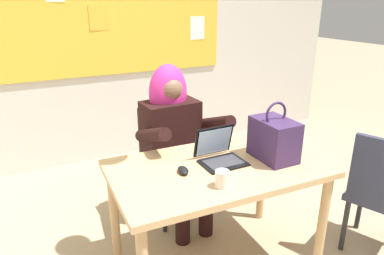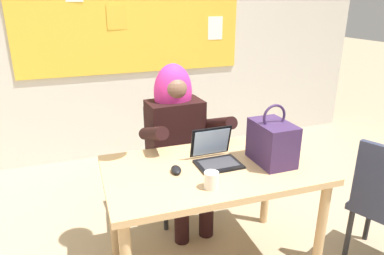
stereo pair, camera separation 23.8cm
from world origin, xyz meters
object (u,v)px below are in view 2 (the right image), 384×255
at_px(laptop, 216,155).
at_px(computer_mouse, 176,170).
at_px(desk_main, 212,180).
at_px(handbag, 272,142).
at_px(chair_at_desk, 172,154).
at_px(person_costumed, 178,133).
at_px(coffee_mug, 211,180).

bearing_deg(laptop, computer_mouse, -171.10).
bearing_deg(desk_main, handbag, -9.63).
distance_m(chair_at_desk, person_costumed, 0.27).
distance_m(computer_mouse, handbag, 0.62).
xyz_separation_m(desk_main, computer_mouse, (-0.23, 0.01, 0.11)).
bearing_deg(chair_at_desk, laptop, -0.01).
xyz_separation_m(person_costumed, computer_mouse, (-0.21, -0.61, 0.02)).
xyz_separation_m(chair_at_desk, person_costumed, (0.01, -0.13, 0.23)).
distance_m(laptop, coffee_mug, 0.32).
height_order(chair_at_desk, handbag, handbag).
xyz_separation_m(person_costumed, coffee_mug, (-0.09, -0.85, 0.05)).
xyz_separation_m(chair_at_desk, laptop, (0.07, -0.70, 0.28)).
distance_m(computer_mouse, coffee_mug, 0.27).
bearing_deg(handbag, chair_at_desk, 116.12).
height_order(person_costumed, handbag, person_costumed).
distance_m(chair_at_desk, laptop, 0.75).
height_order(desk_main, computer_mouse, computer_mouse).
xyz_separation_m(chair_at_desk, coffee_mug, (-0.08, -0.98, 0.28)).
distance_m(person_costumed, computer_mouse, 0.65).
bearing_deg(computer_mouse, person_costumed, 78.68).
bearing_deg(person_costumed, coffee_mug, -9.07).
bearing_deg(laptop, handbag, -19.49).
relative_size(person_costumed, laptop, 4.69).
relative_size(person_costumed, handbag, 3.33).
bearing_deg(desk_main, person_costumed, 91.50).
xyz_separation_m(person_costumed, laptop, (0.06, -0.57, 0.05)).
bearing_deg(person_costumed, handbag, 26.65).
distance_m(desk_main, computer_mouse, 0.26).
xyz_separation_m(computer_mouse, coffee_mug, (0.12, -0.24, 0.03)).
xyz_separation_m(desk_main, chair_at_desk, (-0.03, 0.75, -0.14)).
bearing_deg(desk_main, computer_mouse, 178.20).
bearing_deg(chair_at_desk, desk_main, -3.61).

